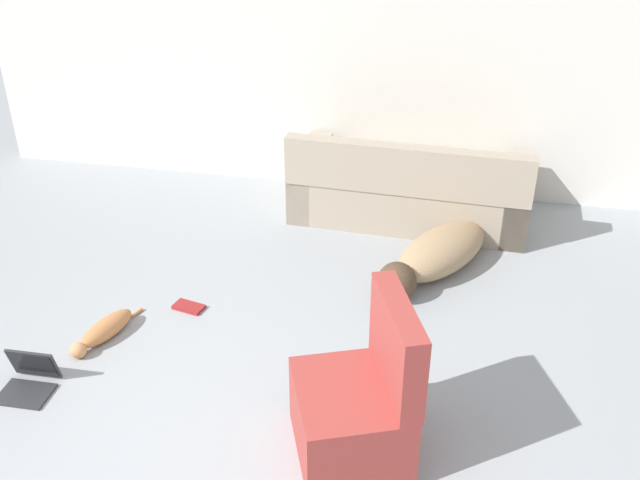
{
  "coord_description": "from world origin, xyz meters",
  "views": [
    {
      "loc": [
        1.06,
        -2.12,
        2.83
      ],
      "look_at": [
        0.29,
        1.69,
        0.62
      ],
      "focal_mm": 40.0,
      "sensor_mm": 36.0,
      "label": 1
    }
  ],
  "objects_px": {
    "cat": "(104,330)",
    "side_chair": "(359,406)",
    "couch": "(409,191)",
    "dog": "(436,255)",
    "book_red": "(189,307)",
    "laptop_open": "(30,376)"
  },
  "relations": [
    {
      "from": "couch",
      "to": "dog",
      "type": "distance_m",
      "value": 0.88
    },
    {
      "from": "book_red",
      "to": "side_chair",
      "type": "xyz_separation_m",
      "value": [
        1.34,
        -1.04,
        0.29
      ]
    },
    {
      "from": "couch",
      "to": "cat",
      "type": "relative_size",
      "value": 3.21
    },
    {
      "from": "cat",
      "to": "side_chair",
      "type": "xyz_separation_m",
      "value": [
        1.75,
        -0.62,
        0.24
      ]
    },
    {
      "from": "dog",
      "to": "laptop_open",
      "type": "xyz_separation_m",
      "value": [
        -2.25,
        -1.75,
        -0.07
      ]
    },
    {
      "from": "cat",
      "to": "side_chair",
      "type": "relative_size",
      "value": 0.68
    },
    {
      "from": "cat",
      "to": "couch",
      "type": "bearing_deg",
      "value": 157.24
    },
    {
      "from": "dog",
      "to": "side_chair",
      "type": "distance_m",
      "value": 1.89
    },
    {
      "from": "laptop_open",
      "to": "dog",
      "type": "bearing_deg",
      "value": 36.56
    },
    {
      "from": "dog",
      "to": "couch",
      "type": "bearing_deg",
      "value": -130.6
    },
    {
      "from": "couch",
      "to": "side_chair",
      "type": "bearing_deg",
      "value": 92.63
    },
    {
      "from": "dog",
      "to": "book_red",
      "type": "xyz_separation_m",
      "value": [
        -1.63,
        -0.81,
        -0.13
      ]
    },
    {
      "from": "dog",
      "to": "laptop_open",
      "type": "relative_size",
      "value": 4.28
    },
    {
      "from": "cat",
      "to": "side_chair",
      "type": "bearing_deg",
      "value": 88.36
    },
    {
      "from": "dog",
      "to": "cat",
      "type": "bearing_deg",
      "value": -27.77
    },
    {
      "from": "book_red",
      "to": "side_chair",
      "type": "height_order",
      "value": "side_chair"
    },
    {
      "from": "side_chair",
      "to": "cat",
      "type": "bearing_deg",
      "value": -130.95
    },
    {
      "from": "couch",
      "to": "laptop_open",
      "type": "xyz_separation_m",
      "value": [
        -1.98,
        -2.58,
        -0.18
      ]
    },
    {
      "from": "dog",
      "to": "laptop_open",
      "type": "height_order",
      "value": "dog"
    },
    {
      "from": "cat",
      "to": "laptop_open",
      "type": "bearing_deg",
      "value": -4.33
    },
    {
      "from": "cat",
      "to": "laptop_open",
      "type": "relative_size",
      "value": 2.04
    },
    {
      "from": "cat",
      "to": "book_red",
      "type": "bearing_deg",
      "value": 153.55
    }
  ]
}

